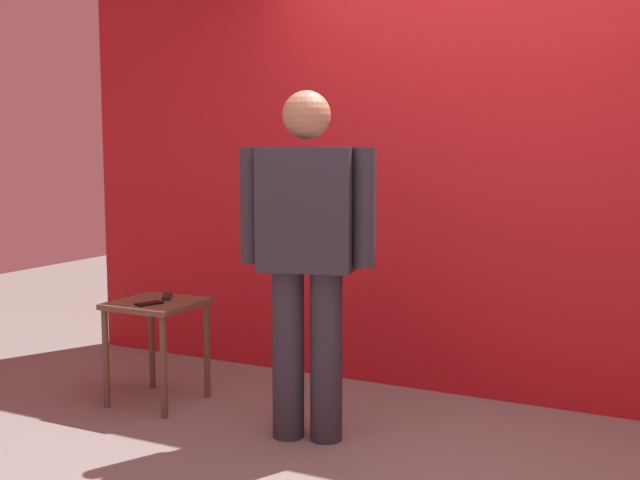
# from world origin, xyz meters

# --- Properties ---
(back_wall_red) EXTENTS (5.40, 0.12, 2.72)m
(back_wall_red) POSITION_xyz_m (0.00, 1.39, 1.36)
(back_wall_red) COLOR red
(back_wall_red) RESTS_ON ground_plane
(standing_person) EXTENTS (0.68, 0.33, 1.71)m
(standing_person) POSITION_xyz_m (-0.53, 0.32, 0.96)
(standing_person) COLOR #2D2D38
(standing_person) RESTS_ON ground_plane
(side_table) EXTENTS (0.46, 0.46, 0.58)m
(side_table) POSITION_xyz_m (-1.54, 0.43, 0.48)
(side_table) COLOR brown
(side_table) RESTS_ON ground_plane
(cell_phone) EXTENTS (0.12, 0.16, 0.01)m
(cell_phone) POSITION_xyz_m (-1.51, 0.34, 0.59)
(cell_phone) COLOR black
(cell_phone) RESTS_ON side_table
(tv_remote) EXTENTS (0.13, 0.17, 0.02)m
(tv_remote) POSITION_xyz_m (-1.54, 0.53, 0.59)
(tv_remote) COLOR black
(tv_remote) RESTS_ON side_table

